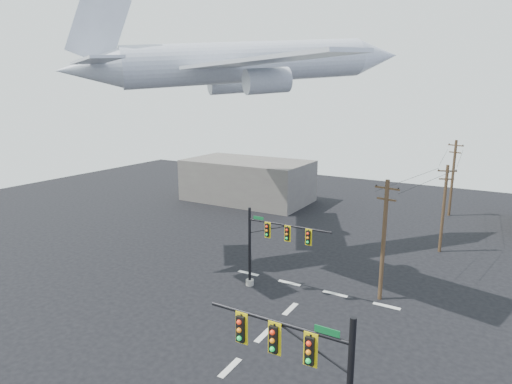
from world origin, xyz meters
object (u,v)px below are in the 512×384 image
Objects in this scene: signal_mast_near at (310,383)px; utility_pole_b at (444,207)px; utility_pole_c at (453,177)px; utility_pole_a at (384,238)px; airliner at (248,63)px; signal_mast_far at (268,246)px.

utility_pole_b is at bearing 87.76° from signal_mast_near.
utility_pole_b is 14.85m from utility_pole_c.
utility_pole_a is (-1.37, 17.07, 0.70)m from signal_mast_near.
airliner is (-15.57, -24.76, 12.97)m from utility_pole_c.
utility_pole_a is at bearing -64.49° from airliner.
signal_mast_near is 1.03× the size of signal_mast_far.
signal_mast_far is 0.82× the size of utility_pole_b.
utility_pole_b is (10.71, 16.26, 0.83)m from signal_mast_far.
signal_mast_near is 0.26× the size of airliner.
signal_mast_near is 30.39m from utility_pole_b.
utility_pole_a reaches higher than signal_mast_near.
utility_pole_c is (0.42, 45.19, 0.96)m from signal_mast_near.
airliner is (-13.78, 3.36, 13.23)m from utility_pole_a.
utility_pole_a is at bearing -122.07° from utility_pole_b.
signal_mast_near is 45.20m from utility_pole_c.
utility_pole_a is 28.18m from utility_pole_c.
utility_pole_c is 0.35× the size of airliner.
signal_mast_far is 16.65m from airliner.
airliner is at bearing -169.86° from utility_pole_b.
utility_pole_c is (9.94, 31.08, 1.37)m from signal_mast_far.
utility_pole_a is (8.15, 2.95, 1.12)m from signal_mast_far.
utility_pole_a is 13.55m from utility_pole_b.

